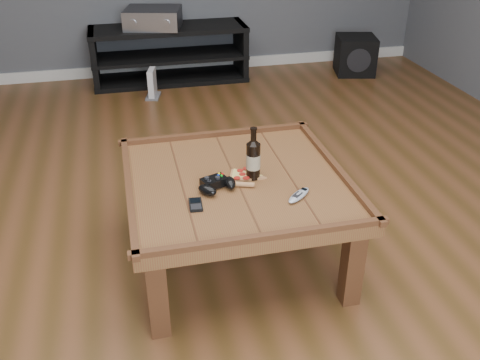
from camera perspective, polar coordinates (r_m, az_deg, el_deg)
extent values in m
plane|color=#482F14|center=(2.71, -0.39, -8.21)|extent=(6.00, 6.00, 0.00)
cube|color=silver|center=(5.35, -7.68, 11.82)|extent=(5.00, 0.02, 0.10)
cube|color=brown|center=(2.47, -0.43, -0.50)|extent=(1.00, 1.00, 0.06)
cube|color=#3C2510|center=(2.22, -8.79, -12.13)|extent=(0.08, 0.08, 0.39)
cube|color=#3C2510|center=(2.39, 11.87, -8.95)|extent=(0.08, 0.08, 0.39)
cube|color=#3C2510|center=(2.91, -10.37, -1.23)|extent=(0.08, 0.08, 0.39)
cube|color=#3C2510|center=(3.04, 5.57, 0.60)|extent=(0.08, 0.08, 0.39)
cube|color=#3C2510|center=(2.88, -2.58, 4.96)|extent=(1.03, 0.03, 0.03)
cube|color=#3C2510|center=(2.06, 2.58, -6.09)|extent=(1.03, 0.03, 0.03)
cube|color=#3C2510|center=(2.59, 10.09, 1.54)|extent=(0.03, 1.03, 0.03)
cube|color=#3C2510|center=(2.41, -11.76, -0.94)|extent=(0.03, 1.03, 0.03)
cube|color=black|center=(5.00, -7.69, 15.70)|extent=(1.40, 0.45, 0.04)
cube|color=black|center=(5.07, -7.50, 12.96)|extent=(1.40, 0.45, 0.03)
cube|color=black|center=(5.13, -7.35, 10.71)|extent=(1.40, 0.45, 0.04)
cube|color=black|center=(5.04, -15.26, 12.34)|extent=(0.05, 0.44, 0.50)
cube|color=black|center=(5.17, 0.09, 13.76)|extent=(0.05, 0.44, 0.50)
cylinder|color=black|center=(2.43, 1.42, 2.02)|extent=(0.06, 0.06, 0.17)
cone|color=black|center=(2.39, 1.45, 4.15)|extent=(0.06, 0.06, 0.03)
cylinder|color=black|center=(2.37, 1.46, 4.81)|extent=(0.03, 0.03, 0.06)
cylinder|color=black|center=(2.36, 1.47, 5.50)|extent=(0.03, 0.03, 0.01)
cylinder|color=tan|center=(2.43, 1.42, 2.02)|extent=(0.07, 0.07, 0.07)
cube|color=black|center=(2.39, -2.78, -0.21)|extent=(0.13, 0.10, 0.04)
ellipsoid|color=black|center=(2.33, -3.50, -1.08)|extent=(0.10, 0.10, 0.04)
ellipsoid|color=black|center=(2.38, -1.07, -0.29)|extent=(0.05, 0.10, 0.04)
cylinder|color=black|center=(2.37, -3.57, 0.19)|extent=(0.02, 0.02, 0.01)
cylinder|color=black|center=(2.37, -2.40, 0.24)|extent=(0.02, 0.02, 0.01)
cylinder|color=yellow|center=(2.41, -2.25, 0.67)|extent=(0.01, 0.01, 0.01)
cylinder|color=red|center=(2.40, -1.90, 0.64)|extent=(0.01, 0.01, 0.01)
cylinder|color=#0C33CC|center=(2.39, -2.33, 0.50)|extent=(0.01, 0.01, 0.01)
cylinder|color=#0C9919|center=(2.39, -1.98, 0.47)|extent=(0.01, 0.01, 0.01)
cylinder|color=#AF774C|center=(2.39, 0.04, -0.44)|extent=(0.13, 0.06, 0.02)
cylinder|color=#A91A15|center=(2.43, -0.32, 0.23)|extent=(0.03, 0.03, 0.00)
cylinder|color=#A91A15|center=(2.43, 0.66, 0.23)|extent=(0.03, 0.03, 0.00)
cylinder|color=#A91A15|center=(2.47, 0.26, 0.63)|extent=(0.03, 0.03, 0.00)
cylinder|color=#A91A15|center=(2.50, 0.02, 1.01)|extent=(0.03, 0.03, 0.00)
cylinder|color=#A91A15|center=(2.51, 0.65, 1.24)|extent=(0.03, 0.03, 0.00)
cube|color=black|center=(2.27, -4.75, -2.64)|extent=(0.06, 0.10, 0.01)
cube|color=black|center=(2.28, -4.81, -2.18)|extent=(0.05, 0.04, 0.00)
cube|color=black|center=(2.24, -4.71, -2.83)|extent=(0.05, 0.05, 0.00)
ellipsoid|color=#999EA6|center=(2.33, 6.30, -1.62)|extent=(0.15, 0.14, 0.02)
cube|color=black|center=(2.36, 6.84, -0.98)|extent=(0.03, 0.03, 0.00)
cube|color=black|center=(2.31, 6.15, -1.55)|extent=(0.06, 0.05, 0.00)
cube|color=black|center=(4.97, -9.24, 16.71)|extent=(0.55, 0.49, 0.16)
cube|color=#9FA2A9|center=(4.79, -9.63, 16.18)|extent=(0.46, 0.13, 0.16)
cylinder|color=#9FA2A9|center=(4.80, -11.39, 16.08)|extent=(0.06, 0.03, 0.06)
cylinder|color=#9FA2A9|center=(4.75, -7.89, 16.22)|extent=(0.06, 0.03, 0.06)
cube|color=black|center=(5.37, 12.19, 12.90)|extent=(0.42, 0.42, 0.35)
cylinder|color=black|center=(5.20, 12.56, 12.33)|extent=(0.22, 0.06, 0.22)
cube|color=slate|center=(4.74, -9.23, 8.83)|extent=(0.15, 0.22, 0.02)
cube|color=white|center=(4.70, -9.35, 10.23)|extent=(0.09, 0.18, 0.23)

